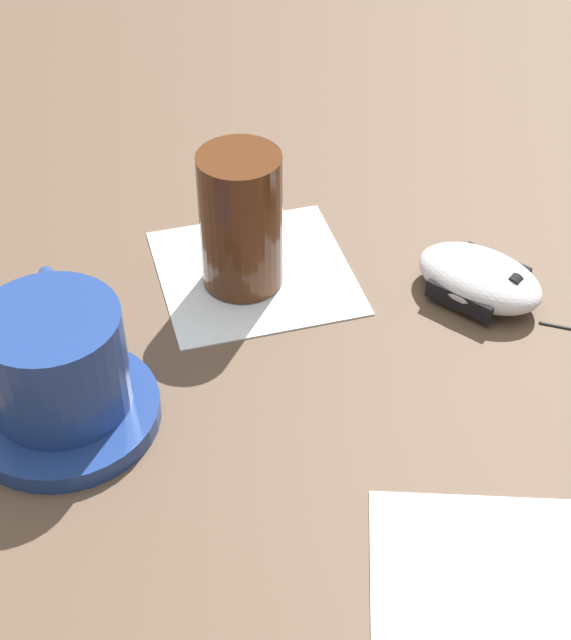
{
  "coord_description": "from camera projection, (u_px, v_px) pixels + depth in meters",
  "views": [
    {
      "loc": [
        -0.48,
        -0.1,
        0.47
      ],
      "look_at": [
        0.01,
        -0.02,
        0.03
      ],
      "focal_mm": 55.0,
      "sensor_mm": 36.0,
      "label": 1
    }
  ],
  "objects": [
    {
      "name": "ground_plane",
      "position": [
        256.0,
        358.0,
        0.68
      ],
      "size": [
        3.0,
        3.0,
        0.0
      ],
      "primitive_type": "plane",
      "color": "brown"
    },
    {
      "name": "saucer",
      "position": [
        64.0,
        412.0,
        0.63
      ],
      "size": [
        0.12,
        0.12,
        0.01
      ],
      "primitive_type": "cylinder",
      "color": "navy",
      "rests_on": "ground"
    },
    {
      "name": "coffee_cup",
      "position": [
        55.0,
        357.0,
        0.61
      ],
      "size": [
        0.12,
        0.09,
        0.07
      ],
      "color": "navy",
      "rests_on": "saucer"
    },
    {
      "name": "computer_mouse",
      "position": [
        480.0,
        278.0,
        0.72
      ],
      "size": [
        0.1,
        0.12,
        0.03
      ],
      "color": "silver",
      "rests_on": "ground"
    },
    {
      "name": "napkin_under_glass",
      "position": [
        255.0,
        271.0,
        0.75
      ],
      "size": [
        0.19,
        0.19,
        0.0
      ],
      "primitive_type": "cube",
      "rotation": [
        0.0,
        0.0,
        0.44
      ],
      "color": "white",
      "rests_on": "ground"
    },
    {
      "name": "drinking_glass",
      "position": [
        241.0,
        220.0,
        0.7
      ],
      "size": [
        0.06,
        0.06,
        0.11
      ],
      "primitive_type": "cylinder",
      "color": "#4C2814",
      "rests_on": "napkin_under_glass"
    },
    {
      "name": "napkin_spare",
      "position": [
        495.0,
        595.0,
        0.53
      ],
      "size": [
        0.15,
        0.15,
        0.0
      ],
      "primitive_type": "cube",
      "rotation": [
        0.0,
        0.0,
        0.12
      ],
      "color": "silver",
      "rests_on": "ground"
    }
  ]
}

